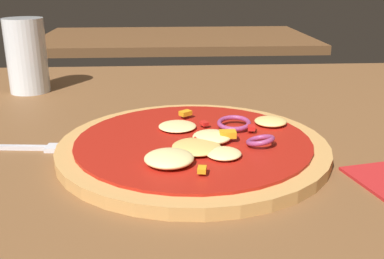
% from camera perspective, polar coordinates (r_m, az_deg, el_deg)
% --- Properties ---
extents(dining_table, '(1.24, 1.05, 0.03)m').
position_cam_1_polar(dining_table, '(0.48, 6.38, -5.66)').
color(dining_table, brown).
rests_on(dining_table, ground).
extents(pizza, '(0.30, 0.30, 0.03)m').
position_cam_1_polar(pizza, '(0.50, 0.30, -2.05)').
color(pizza, tan).
rests_on(pizza, dining_table).
extents(fork, '(0.18, 0.03, 0.00)m').
position_cam_1_polar(fork, '(0.54, -20.89, -2.14)').
color(fork, silver).
rests_on(fork, dining_table).
extents(beer_glass, '(0.06, 0.06, 0.12)m').
position_cam_1_polar(beer_glass, '(0.79, -20.09, 8.19)').
color(beer_glass, silver).
rests_on(beer_glass, dining_table).
extents(background_table, '(0.83, 0.47, 0.03)m').
position_cam_1_polar(background_table, '(1.45, -2.08, 11.27)').
color(background_table, brown).
rests_on(background_table, ground).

